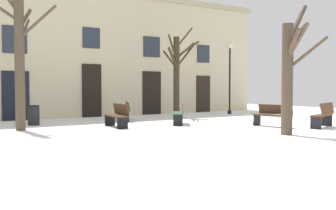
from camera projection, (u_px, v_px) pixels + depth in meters
ground_plane at (197, 133)px, 13.68m from camera, size 35.75×35.75×0.00m
building_facade at (89, 50)px, 20.92m from camera, size 22.35×0.60×6.73m
tree_right_of_center at (290, 69)px, 13.24m from camera, size 2.13×1.78×4.30m
tree_center at (19, 54)px, 14.50m from camera, size 2.54×1.85×5.22m
tree_near_facade at (177, 72)px, 20.58m from camera, size 2.40×1.31×4.68m
streetlamp at (230, 70)px, 23.11m from camera, size 0.30×0.30×4.14m
litter_bin at (34, 115)px, 16.54m from camera, size 0.49×0.49×0.80m
bench_back_to_back_left at (273, 115)px, 15.93m from camera, size 0.66×1.61×0.87m
bench_by_litter_bin at (323, 115)px, 15.57m from camera, size 1.67×0.99×0.96m
bench_near_center_tree at (124, 111)px, 18.65m from camera, size 1.22×1.87×0.87m
bench_back_to_back_right at (117, 116)px, 15.69m from camera, size 0.67×1.58×0.91m
bench_facing_shops at (179, 113)px, 16.91m from camera, size 1.30×1.56×0.92m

